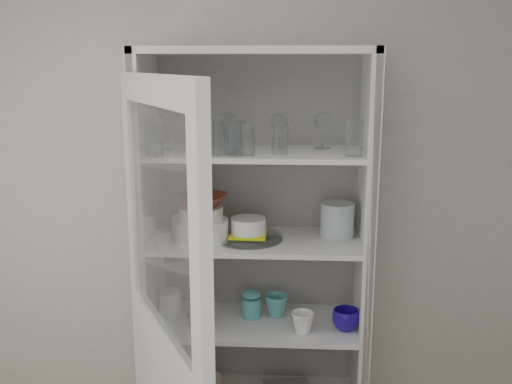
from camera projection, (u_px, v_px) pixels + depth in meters
The scene contains 30 objects.
wall_back at pixel (218, 216), 2.80m from camera, with size 3.60×0.02×2.60m, color beige.
pantry_cabinet at pixel (257, 298), 2.71m from camera, with size 1.00×0.45×2.10m.
tumbler_0 at pixel (154, 137), 2.34m from camera, with size 0.08×0.08×0.15m, color silver.
tumbler_1 at pixel (216, 136), 2.36m from camera, with size 0.08×0.08×0.15m, color silver.
tumbler_2 at pixel (234, 139), 2.34m from camera, with size 0.07×0.07×0.14m, color silver.
tumbler_3 at pixel (231, 139), 2.38m from camera, with size 0.06×0.06×0.12m, color silver.
tumbler_4 at pixel (248, 140), 2.35m from camera, with size 0.06×0.06×0.13m, color silver.
tumbler_5 at pixel (281, 140), 2.35m from camera, with size 0.07×0.07×0.13m, color silver.
tumbler_6 at pixel (354, 138), 2.33m from camera, with size 0.07×0.07×0.15m, color silver.
tumbler_7 at pixel (167, 135), 2.51m from camera, with size 0.06×0.06×0.12m, color silver.
tumbler_8 at pixel (208, 136), 2.48m from camera, with size 0.06×0.06×0.13m, color silver.
tumbler_9 at pixel (237, 136), 2.45m from camera, with size 0.07×0.07×0.14m, color silver.
goblet_0 at pixel (192, 128), 2.61m from camera, with size 0.08×0.08×0.17m, color silver, non-canonical shape.
goblet_1 at pixel (228, 128), 2.58m from camera, with size 0.08×0.08×0.18m, color silver, non-canonical shape.
goblet_2 at pixel (279, 129), 2.53m from camera, with size 0.08×0.08×0.17m, color silver, non-canonical shape.
goblet_3 at pixel (323, 128), 2.53m from camera, with size 0.08×0.08×0.18m, color silver, non-canonical shape.
plate_stack_front at pixel (202, 230), 2.53m from camera, with size 0.24×0.24×0.10m, color white.
plate_stack_back at pixel (192, 223), 2.69m from camera, with size 0.19×0.19×0.07m, color white.
cream_bowl at pixel (201, 213), 2.51m from camera, with size 0.19×0.19×0.06m, color #EFDFCA.
terracotta_bowl at pixel (201, 201), 2.50m from camera, with size 0.22×0.22×0.05m, color brown.
glass_platter at pixel (248, 237), 2.56m from camera, with size 0.31×0.31×0.02m, color silver.
yellow_trivet at pixel (248, 234), 2.56m from camera, with size 0.16×0.16×0.01m, color yellow.
white_ramekin at pixel (248, 225), 2.55m from camera, with size 0.16×0.16×0.07m, color white.
grey_bowl_stack at pixel (337, 220), 2.58m from camera, with size 0.15×0.15×0.16m, color #A7B3B5.
mug_blue at pixel (346, 320), 2.56m from camera, with size 0.12×0.12×0.10m, color #16138D.
mug_teal at pixel (276, 305), 2.70m from camera, with size 0.11×0.11×0.10m, color teal.
mug_white at pixel (303, 322), 2.53m from camera, with size 0.10×0.10×0.10m, color white.
teal_jar at pixel (252, 305), 2.69m from camera, with size 0.09×0.09×0.11m.
measuring_cups at pixel (197, 318), 2.64m from camera, with size 0.10×0.10×0.04m, color #AEABC0.
white_canister at pixel (170, 303), 2.70m from camera, with size 0.10×0.10×0.12m, color white.
Camera 1 is at (0.35, -1.19, 2.03)m, focal length 40.00 mm.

